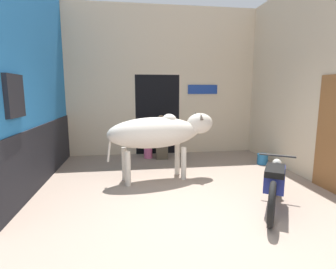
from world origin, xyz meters
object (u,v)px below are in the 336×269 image
cow (160,132)px  shopkeeper_seated (161,136)px  plastic_stool (148,149)px  bucket (263,159)px  motorcycle_near (275,182)px

cow → shopkeeper_seated: cow is taller
shopkeeper_seated → plastic_stool: shopkeeper_seated is taller
bucket → cow: bearing=-164.5°
plastic_stool → bucket: (2.79, -1.02, -0.11)m
motorcycle_near → bucket: 2.63m
cow → motorcycle_near: cow is taller
cow → bucket: size_ratio=8.89×
shopkeeper_seated → plastic_stool: size_ratio=2.65×
bucket → shopkeeper_seated: bearing=158.6°
motorcycle_near → cow: bearing=134.0°
cow → bucket: bearing=15.5°
shopkeeper_seated → plastic_stool: bearing=169.3°
motorcycle_near → bucket: size_ratio=6.22×
motorcycle_near → shopkeeper_seated: (-1.36, 3.33, 0.19)m
cow → shopkeeper_seated: (0.23, 1.69, -0.37)m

